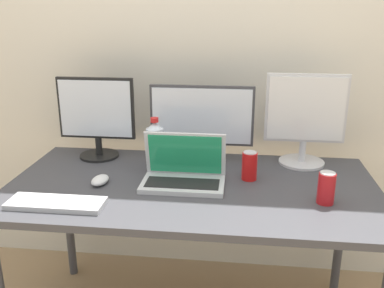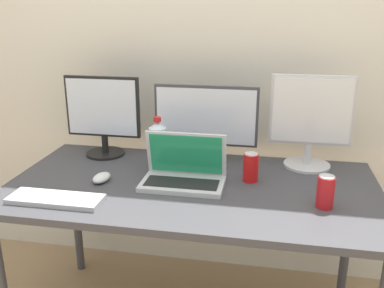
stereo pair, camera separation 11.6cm
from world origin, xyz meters
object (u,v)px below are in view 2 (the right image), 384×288
Objects in this scene: monitor_left at (103,114)px; monitor_center at (206,122)px; keyboard_main at (56,199)px; soda_can_near_keyboard at (251,167)px; monitor_right at (311,120)px; work_desk at (192,197)px; soda_can_by_laptop at (325,192)px; laptop_silver at (184,172)px; mouse_by_keyboard at (102,178)px; water_bottle at (158,146)px.

monitor_left is 0.81× the size of monitor_center.
soda_can_near_keyboard reaches higher than keyboard_main.
monitor_right is (0.48, 0.02, 0.03)m from monitor_center.
work_desk is 0.64m from monitor_left.
soda_can_by_laptop is at bearing -37.86° from monitor_center.
monitor_center is at bearing -0.30° from monitor_left.
laptop_silver reaches higher than work_desk.
keyboard_main reaches higher than work_desk.
work_desk is 0.56m from soda_can_by_laptop.
work_desk is at bearing 28.29° from keyboard_main.
laptop_silver is (-0.04, 0.00, 0.11)m from work_desk.
monitor_right is 4.13× the size of mouse_by_keyboard.
monitor_left reaches higher than work_desk.
keyboard_main is at bearing -149.85° from laptop_silver.
monitor_center reaches higher than soda_can_near_keyboard.
soda_can_by_laptop is at bearing -85.09° from monitor_right.
monitor_center is (0.01, 0.28, 0.26)m from work_desk.
water_bottle is at bearing -25.74° from monitor_left.
laptop_silver is (-0.05, -0.28, -0.15)m from monitor_center.
monitor_center reaches higher than soda_can_by_laptop.
monitor_left is at bearing 154.26° from water_bottle.
work_desk is at bearing -1.52° from laptop_silver.
water_bottle is (-0.15, 0.13, 0.06)m from laptop_silver.
monitor_center reaches higher than laptop_silver.
keyboard_main is (-0.50, -0.55, -0.19)m from monitor_center.
work_desk is 15.05× the size of mouse_by_keyboard.
soda_can_near_keyboard is at bearing 18.80° from mouse_by_keyboard.
monitor_right reaches higher than soda_can_by_laptop.
work_desk is 3.94× the size of monitor_left.
monitor_left is 0.40m from mouse_by_keyboard.
soda_can_by_laptop is at bearing -11.92° from laptop_silver.
keyboard_main is 0.51m from water_bottle.
mouse_by_keyboard is at bearing -172.64° from laptop_silver.
laptop_silver is at bearing 168.08° from soda_can_by_laptop.
mouse_by_keyboard is at bearing -173.44° from work_desk.
keyboard_main is at bearing -127.78° from water_bottle.
monitor_right is 0.64m from laptop_silver.
laptop_silver is 0.36m from mouse_by_keyboard.
laptop_silver is 2.75× the size of soda_can_by_laptop.
soda_can_near_keyboard is 1.00× the size of soda_can_by_laptop.
soda_can_near_keyboard is at bearing 18.85° from work_desk.
soda_can_near_keyboard is (0.24, 0.08, 0.12)m from work_desk.
monitor_right reaches higher than work_desk.
soda_can_by_laptop is (0.52, -0.40, -0.14)m from monitor_center.
mouse_by_keyboard is at bearing -140.71° from monitor_center.
soda_can_near_keyboard reaches higher than work_desk.
keyboard_main is at bearing -149.91° from monitor_right.
water_bottle is (-0.20, -0.15, -0.08)m from monitor_center.
mouse_by_keyboard is (0.10, 0.22, 0.01)m from keyboard_main.
water_bottle is at bearing 160.61° from soda_can_by_laptop.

